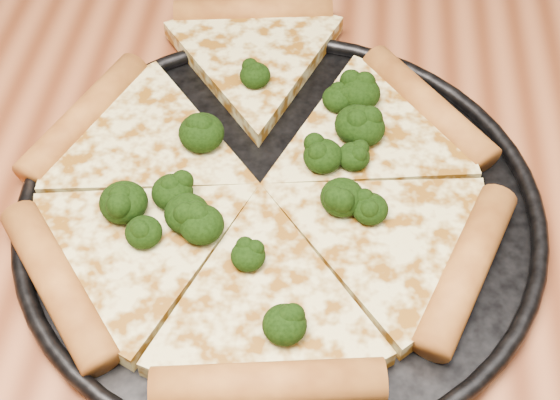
{
  "coord_description": "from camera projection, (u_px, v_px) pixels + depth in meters",
  "views": [
    {
      "loc": [
        0.04,
        -0.4,
        1.2
      ],
      "look_at": [
        0.01,
        -0.04,
        0.77
      ],
      "focal_mm": 50.46,
      "sensor_mm": 36.0,
      "label": 1
    }
  ],
  "objects": [
    {
      "name": "pizza",
      "position": [
        260.0,
        178.0,
        0.58
      ],
      "size": [
        0.37,
        0.41,
        0.03
      ],
      "rotation": [
        0.0,
        0.0,
        0.14
      ],
      "color": "#DDD387",
      "rests_on": "pizza_pan"
    },
    {
      "name": "dining_table",
      "position": [
        277.0,
        248.0,
        0.67
      ],
      "size": [
        1.2,
        0.9,
        0.75
      ],
      "color": "#98522E",
      "rests_on": "ground"
    },
    {
      "name": "pizza_pan",
      "position": [
        280.0,
        207.0,
        0.57
      ],
      "size": [
        0.38,
        0.38,
        0.02
      ],
      "color": "black",
      "rests_on": "dining_table"
    },
    {
      "name": "broccoli_florets",
      "position": [
        273.0,
        168.0,
        0.57
      ],
      "size": [
        0.2,
        0.26,
        0.03
      ],
      "color": "black",
      "rests_on": "pizza"
    }
  ]
}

